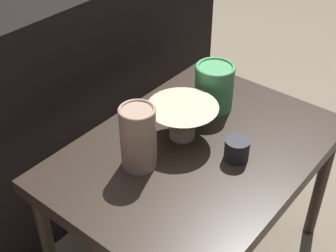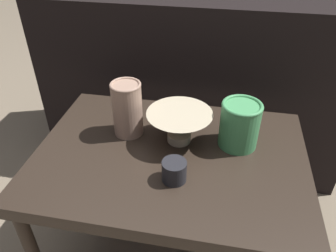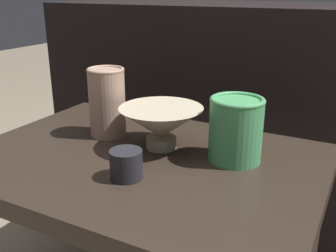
% 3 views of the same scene
% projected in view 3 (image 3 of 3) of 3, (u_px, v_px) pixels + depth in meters
% --- Properties ---
extents(table, '(0.76, 0.55, 0.46)m').
position_uv_depth(table, '(142.00, 175.00, 0.87)').
color(table, '#2D231C').
rests_on(table, ground_plane).
extents(couch_backdrop, '(1.27, 0.50, 0.76)m').
position_uv_depth(couch_backdrop, '(235.00, 113.00, 1.42)').
color(couch_backdrop, black).
rests_on(couch_backdrop, ground_plane).
extents(bowl, '(0.19, 0.19, 0.10)m').
position_uv_depth(bowl, '(161.00, 123.00, 0.88)').
color(bowl, '#C1B293').
rests_on(bowl, table).
extents(vase_textured_left, '(0.09, 0.09, 0.17)m').
position_uv_depth(vase_textured_left, '(107.00, 101.00, 0.95)').
color(vase_textured_left, tan).
rests_on(vase_textured_left, table).
extents(vase_colorful_right, '(0.11, 0.11, 0.14)m').
position_uv_depth(vase_colorful_right, '(236.00, 128.00, 0.82)').
color(vase_colorful_right, '#47995B').
rests_on(vase_colorful_right, table).
extents(cup, '(0.06, 0.06, 0.06)m').
position_uv_depth(cup, '(126.00, 164.00, 0.75)').
color(cup, '#232328').
rests_on(cup, table).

